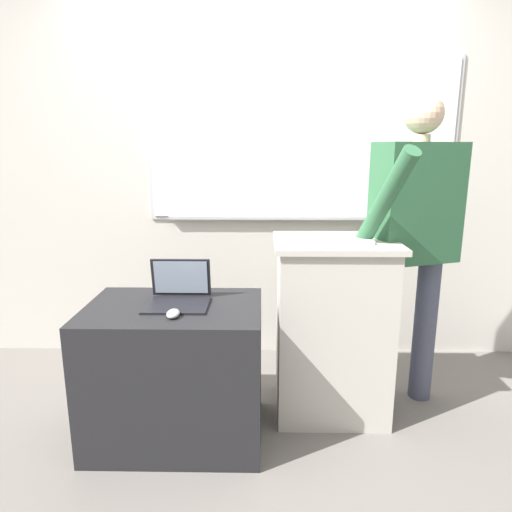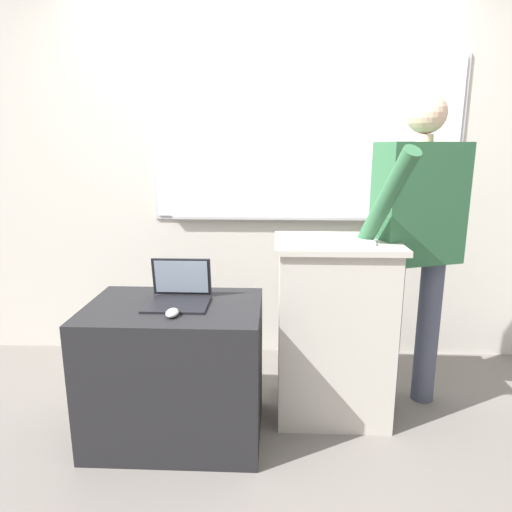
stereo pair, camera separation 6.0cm
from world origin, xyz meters
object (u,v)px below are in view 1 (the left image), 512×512
(side_desk, at_px, (176,371))
(laptop, at_px, (179,291))
(wireless_keyboard, at_px, (332,241))
(person_presenter, at_px, (415,231))
(lectern_podium, at_px, (332,327))
(computer_mouse_by_laptop, at_px, (173,314))

(side_desk, bearing_deg, laptop, 70.70)
(side_desk, height_order, wireless_keyboard, wireless_keyboard)
(wireless_keyboard, bearing_deg, laptop, -170.81)
(side_desk, relative_size, person_presenter, 0.50)
(lectern_podium, relative_size, laptop, 3.21)
(lectern_podium, bearing_deg, computer_mouse_by_laptop, -153.23)
(lectern_podium, height_order, wireless_keyboard, wireless_keyboard)
(lectern_podium, relative_size, person_presenter, 0.57)
(lectern_podium, bearing_deg, person_presenter, 11.86)
(laptop, distance_m, computer_mouse_by_laptop, 0.22)
(person_presenter, relative_size, wireless_keyboard, 4.22)
(person_presenter, xyz_separation_m, computer_mouse_by_laptop, (-1.26, -0.50, -0.30))
(lectern_podium, distance_m, person_presenter, 0.70)
(lectern_podium, height_order, side_desk, lectern_podium)
(lectern_podium, bearing_deg, laptop, -166.66)
(lectern_podium, xyz_separation_m, computer_mouse_by_laptop, (-0.81, -0.41, 0.23))
(laptop, distance_m, wireless_keyboard, 0.83)
(side_desk, relative_size, laptop, 2.80)
(wireless_keyboard, bearing_deg, computer_mouse_by_laptop, -156.33)
(laptop, xyz_separation_m, computer_mouse_by_laptop, (0.01, -0.21, -0.04))
(lectern_podium, height_order, computer_mouse_by_laptop, lectern_podium)
(side_desk, height_order, person_presenter, person_presenter)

